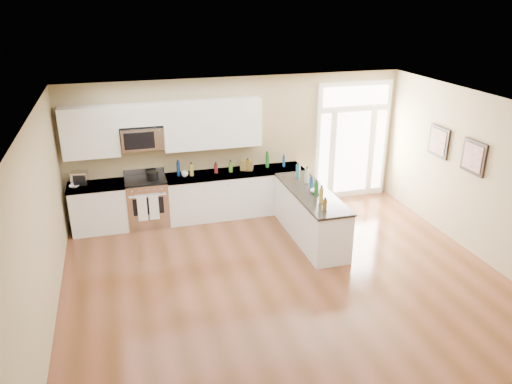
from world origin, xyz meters
TOP-DOWN VIEW (x-y plane):
  - ground at (0.00, 0.00)m, footprint 8.00×8.00m
  - room_shell at (0.00, 0.00)m, footprint 8.00×8.00m
  - back_cabinet_left at (-2.87, 3.69)m, footprint 1.10×0.66m
  - back_cabinet_right at (-0.16, 3.69)m, footprint 2.85×0.66m
  - peninsula_cabinet at (0.93, 2.24)m, footprint 0.69×2.32m
  - upper_cabinet_left at (-2.88, 3.83)m, footprint 1.04×0.33m
  - upper_cabinet_right at (-0.57, 3.83)m, footprint 1.94×0.33m
  - upper_cabinet_short at (-1.95, 3.83)m, footprint 0.82×0.33m
  - microwave at (-1.95, 3.80)m, footprint 0.78×0.41m
  - entry_door at (2.55, 3.95)m, footprint 1.70×0.10m
  - wall_art_near at (3.47, 2.20)m, footprint 0.05×0.58m
  - wall_art_far at (3.47, 1.20)m, footprint 0.05×0.58m
  - kitchen_range at (-1.96, 3.69)m, footprint 0.79×0.70m
  - stockpot at (-1.82, 3.66)m, footprint 0.26×0.26m
  - toaster_oven at (-3.16, 3.79)m, footprint 0.33×0.27m
  - cardboard_box at (0.10, 3.74)m, footprint 0.30×0.27m
  - bowl_left at (-3.27, 3.66)m, footprint 0.20×0.20m
  - bowl_peninsula at (0.97, 2.18)m, footprint 0.23×0.23m
  - cup_counter at (-1.19, 3.68)m, footprint 0.17×0.17m
  - counter_bottles at (0.31, 3.03)m, footprint 2.38×2.45m

SIDE VIEW (x-z plane):
  - ground at x=0.00m, z-range 0.00..0.00m
  - peninsula_cabinet at x=0.93m, z-range -0.04..0.90m
  - back_cabinet_right at x=-0.16m, z-range -0.03..0.91m
  - back_cabinet_left at x=-2.87m, z-range -0.03..0.91m
  - kitchen_range at x=-1.96m, z-range -0.06..1.02m
  - bowl_left at x=-3.27m, z-range 0.94..0.98m
  - bowl_peninsula at x=0.97m, z-range 0.94..1.00m
  - cup_counter at x=-1.19m, z-range 0.94..1.04m
  - stockpot at x=-1.82m, z-range 0.95..1.13m
  - cardboard_box at x=0.10m, z-range 0.94..1.15m
  - toaster_oven at x=-3.16m, z-range 0.94..1.19m
  - counter_bottles at x=0.31m, z-range 0.91..1.22m
  - entry_door at x=2.55m, z-range 0.00..2.60m
  - wall_art_near at x=3.47m, z-range 1.41..1.99m
  - wall_art_far at x=3.47m, z-range 1.41..1.99m
  - room_shell at x=0.00m, z-range -2.29..5.71m
  - microwave at x=-1.95m, z-range 1.55..1.97m
  - upper_cabinet_left at x=-2.88m, z-range 1.45..2.40m
  - upper_cabinet_right at x=-0.57m, z-range 1.45..2.40m
  - upper_cabinet_short at x=-1.95m, z-range 2.00..2.40m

